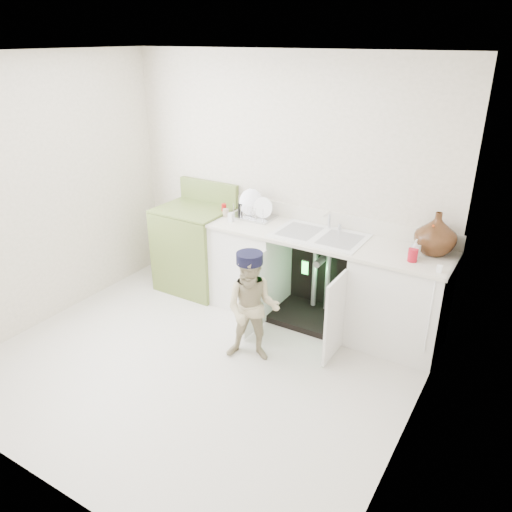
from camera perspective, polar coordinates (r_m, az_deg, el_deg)
The scene contains 5 objects.
ground at distance 4.45m, azimuth -6.65°, elevation -12.16°, with size 3.50×3.50×0.00m, color beige.
room_shell at distance 3.85m, azimuth -7.52°, elevation 3.06°, with size 6.00×5.50×1.26m.
counter_run at distance 4.83m, azimuth 7.53°, elevation -2.36°, with size 2.44×1.02×1.27m.
avocado_stove at distance 5.52m, azimuth -6.90°, elevation 1.03°, with size 0.74×0.65×1.16m.
repair_worker at distance 4.23m, azimuth -0.40°, elevation -5.91°, with size 0.58×0.79×0.99m.
Camera 1 is at (2.28, -2.79, 2.61)m, focal length 35.00 mm.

